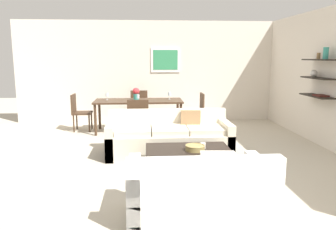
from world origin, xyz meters
name	(u,v)px	position (x,y,z in m)	size (l,w,h in m)	color
ground_plane	(174,159)	(0.00, 0.00, 0.00)	(18.00, 18.00, 0.00)	#BCB29E
back_wall_unit	(173,72)	(0.30, 3.53, 1.35)	(8.40, 0.09, 2.70)	silver
right_wall_shelf_unit	(329,78)	(3.03, 0.60, 1.35)	(0.34, 8.20, 2.70)	silver
sofa_beige	(169,138)	(-0.06, 0.34, 0.29)	(2.21, 0.90, 0.78)	beige
loveseat_white	(199,191)	(0.09, -2.05, 0.29)	(1.58, 0.90, 0.78)	white
coffee_table	(189,163)	(0.15, -0.78, 0.19)	(1.28, 1.00, 0.38)	black
decorative_bowl	(195,148)	(0.24, -0.77, 0.43)	(0.29, 0.29, 0.08)	#99844C
candle_jar	(203,146)	(0.38, -0.67, 0.42)	(0.08, 0.08, 0.09)	silver
dining_table	(138,103)	(-0.64, 2.23, 0.68)	(2.05, 0.84, 0.75)	#422D1E
dining_chair_foot	(138,117)	(-0.64, 1.40, 0.50)	(0.44, 0.44, 0.88)	#422D1E
dining_chair_right_far	(197,108)	(0.79, 2.42, 0.50)	(0.44, 0.44, 0.88)	#422D1E
dining_chair_head	(139,105)	(-0.64, 3.06, 0.50)	(0.44, 0.44, 0.88)	#422D1E
dining_chair_left_far	(79,110)	(-2.07, 2.42, 0.50)	(0.44, 0.44, 0.88)	#422D1E
wine_glass_foot	(138,97)	(-0.64, 1.87, 0.87)	(0.06, 0.06, 0.17)	silver
wine_glass_right_far	(169,94)	(0.10, 2.33, 0.87)	(0.08, 0.08, 0.17)	silver
wine_glass_left_far	(107,95)	(-1.38, 2.33, 0.87)	(0.07, 0.07, 0.16)	silver
centerpiece_vase	(136,93)	(-0.69, 2.25, 0.91)	(0.16, 0.16, 0.29)	teal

